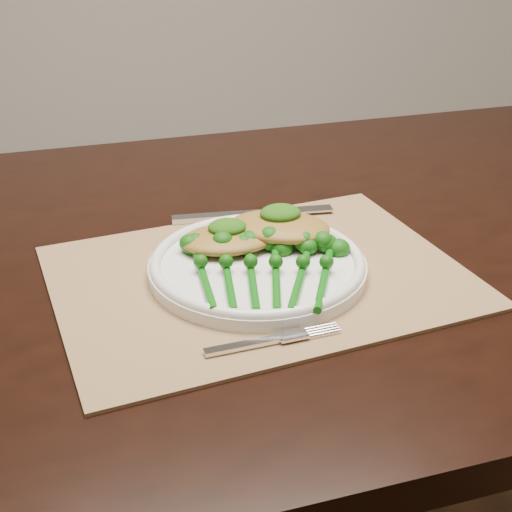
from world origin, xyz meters
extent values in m
cube|color=black|center=(0.10, 0.04, 0.73)|extent=(1.67, 1.03, 0.04)
cube|color=#97734D|center=(0.05, -0.07, 0.75)|extent=(0.53, 0.43, 0.00)
cylinder|color=white|center=(0.05, -0.06, 0.76)|extent=(0.26, 0.26, 0.02)
torus|color=white|center=(0.05, -0.06, 0.77)|extent=(0.25, 0.25, 0.01)
cube|color=silver|center=(0.01, 0.10, 0.76)|extent=(0.09, 0.02, 0.01)
cube|color=silver|center=(0.13, 0.09, 0.76)|extent=(0.14, 0.03, 0.00)
cube|color=silver|center=(0.00, -0.21, 0.76)|extent=(0.08, 0.02, 0.00)
ellipsoid|color=#A2752F|center=(0.03, -0.02, 0.78)|extent=(0.12, 0.08, 0.02)
ellipsoid|color=#A2752F|center=(0.09, -0.01, 0.79)|extent=(0.15, 0.13, 0.03)
ellipsoid|color=#174209|center=(0.03, -0.01, 0.79)|extent=(0.05, 0.04, 0.02)
ellipsoid|color=#174209|center=(0.09, -0.01, 0.80)|extent=(0.05, 0.04, 0.02)
camera|label=1|loc=(-0.11, -0.79, 1.17)|focal=50.00mm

